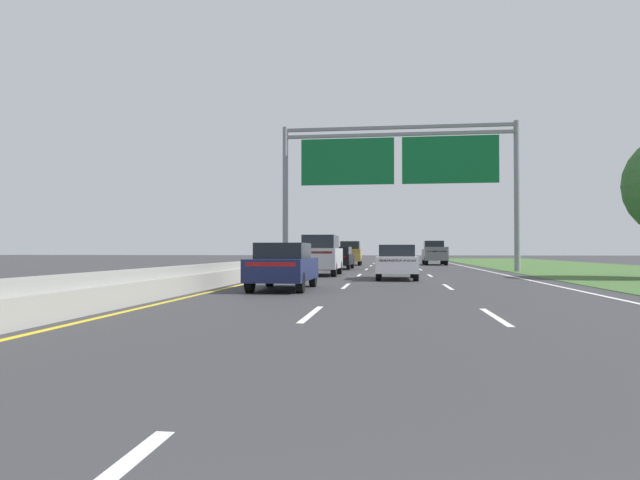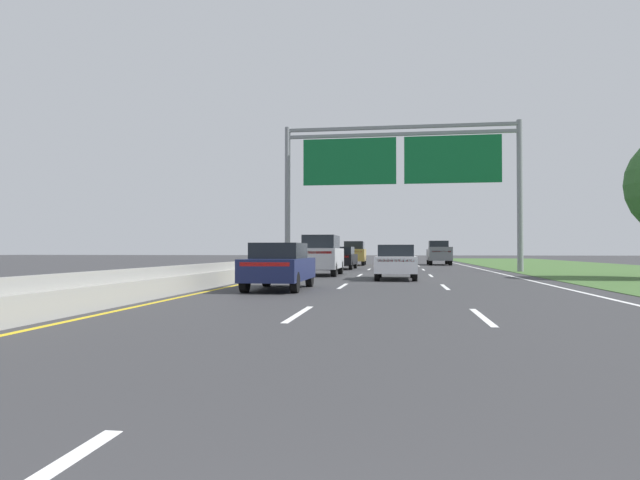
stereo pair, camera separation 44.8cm
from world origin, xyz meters
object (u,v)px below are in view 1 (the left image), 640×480
overhead_sign_gantry (398,167)px  car_navy_left_lane_sedan (284,265)px  pickup_truck_grey (434,253)px  car_white_centre_lane_sedan (396,261)px  car_gold_left_lane_suv (351,253)px  car_silver_left_lane_suv (321,255)px  car_black_left_lane_sedan (339,257)px

overhead_sign_gantry → car_navy_left_lane_sedan: (-4.09, -17.19, -5.87)m
overhead_sign_gantry → pickup_truck_grey: overhead_sign_gantry is taller
overhead_sign_gantry → car_white_centre_lane_sedan: size_ratio=3.42×
overhead_sign_gantry → car_navy_left_lane_sedan: size_ratio=3.41×
car_navy_left_lane_sedan → car_gold_left_lane_suv: car_gold_left_lane_suv is taller
car_navy_left_lane_sedan → car_silver_left_lane_suv: bearing=-0.2°
overhead_sign_gantry → car_navy_left_lane_sedan: overhead_sign_gantry is taller
overhead_sign_gantry → car_gold_left_lane_suv: overhead_sign_gantry is taller
car_black_left_lane_sedan → car_gold_left_lane_suv: size_ratio=0.94×
pickup_truck_grey → car_gold_left_lane_suv: size_ratio=1.14×
overhead_sign_gantry → car_silver_left_lane_suv: bearing=-122.2°
car_black_left_lane_sedan → car_silver_left_lane_suv: car_silver_left_lane_suv is taller
car_navy_left_lane_sedan → pickup_truck_grey: bearing=-13.5°
pickup_truck_grey → car_white_centre_lane_sedan: 26.13m
car_black_left_lane_sedan → car_silver_left_lane_suv: (-0.04, -9.82, 0.28)m
pickup_truck_grey → car_black_left_lane_sedan: 14.70m
car_black_left_lane_sedan → car_gold_left_lane_suv: car_gold_left_lane_suv is taller
car_black_left_lane_sedan → car_gold_left_lane_suv: (0.08, 10.19, 0.28)m
car_navy_left_lane_sedan → car_black_left_lane_sedan: bearing=-0.5°
pickup_truck_grey → car_black_left_lane_sedan: bearing=148.9°
car_white_centre_lane_sedan → car_silver_left_lane_suv: car_silver_left_lane_suv is taller
car_white_centre_lane_sedan → car_gold_left_lane_suv: bearing=8.9°
car_black_left_lane_sedan → car_white_centre_lane_sedan: 13.84m
car_white_centre_lane_sedan → overhead_sign_gantry: bearing=-1.5°
overhead_sign_gantry → pickup_truck_grey: size_ratio=2.79×
overhead_sign_gantry → pickup_truck_grey: bearing=77.5°
pickup_truck_grey → car_black_left_lane_sedan: pickup_truck_grey is taller
car_black_left_lane_sedan → car_navy_left_lane_sedan: 20.46m
car_black_left_lane_sedan → pickup_truck_grey: bearing=-29.9°
car_white_centre_lane_sedan → car_gold_left_lane_suv: size_ratio=0.93×
pickup_truck_grey → car_gold_left_lane_suv: pickup_truck_grey is taller
car_black_left_lane_sedan → car_navy_left_lane_sedan: size_ratio=1.01×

